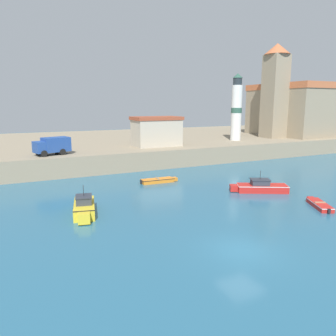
% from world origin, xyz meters
% --- Properties ---
extents(ground_plane, '(200.00, 200.00, 0.00)m').
position_xyz_m(ground_plane, '(0.00, 0.00, 0.00)').
color(ground_plane, '#28607F').
extents(quay_seawall, '(120.00, 40.00, 2.59)m').
position_xyz_m(quay_seawall, '(0.00, 45.46, 1.30)').
color(quay_seawall, gray).
rests_on(quay_seawall, ground).
extents(dinghy_orange_0, '(4.56, 1.44, 0.54)m').
position_xyz_m(dinghy_orange_0, '(2.72, 18.73, 0.25)').
color(dinghy_orange_0, orange).
rests_on(dinghy_orange_0, ground).
extents(motorboat_yellow_2, '(2.50, 5.07, 2.51)m').
position_xyz_m(motorboat_yellow_2, '(-7.36, 11.12, 0.61)').
color(motorboat_yellow_2, yellow).
rests_on(motorboat_yellow_2, ground).
extents(motorboat_red_3, '(5.81, 3.99, 2.23)m').
position_xyz_m(motorboat_red_3, '(10.60, 10.40, 0.49)').
color(motorboat_red_3, red).
rests_on(motorboat_red_3, ground).
extents(dinghy_red_4, '(2.54, 3.84, 0.49)m').
position_xyz_m(dinghy_red_4, '(11.76, 4.10, 0.23)').
color(dinghy_red_4, red).
rests_on(dinghy_red_4, ground).
extents(church, '(13.82, 16.70, 17.36)m').
position_xyz_m(church, '(39.11, 35.25, 8.37)').
color(church, gray).
rests_on(church, quay_seawall).
extents(lighthouse, '(1.87, 1.87, 11.59)m').
position_xyz_m(lighthouse, '(24.00, 32.33, 8.19)').
color(lighthouse, silver).
rests_on(lighthouse, quay_seawall).
extents(harbor_shed_near_wharf, '(7.29, 4.48, 4.49)m').
position_xyz_m(harbor_shed_near_wharf, '(8.00, 31.07, 4.86)').
color(harbor_shed_near_wharf, '#BCB29E').
rests_on(harbor_shed_near_wharf, quay_seawall).
extents(truck_on_quay, '(4.69, 3.10, 2.20)m').
position_xyz_m(truck_on_quay, '(-7.62, 28.52, 3.81)').
color(truck_on_quay, '#234793').
rests_on(truck_on_quay, quay_seawall).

